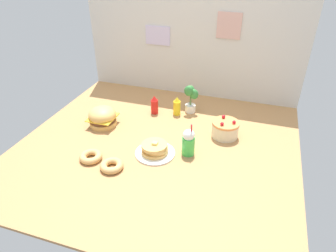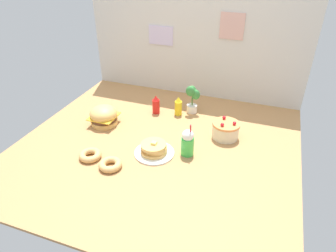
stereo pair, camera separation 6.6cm
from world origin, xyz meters
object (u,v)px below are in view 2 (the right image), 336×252
(donut_pink_glaze, at_px, (90,155))
(ketchup_bottle, at_px, (156,105))
(layer_cake, at_px, (226,130))
(potted_plant, at_px, (192,98))
(pancake_stack, at_px, (154,149))
(mustard_bottle, at_px, (178,106))
(burger, at_px, (104,116))
(donut_chocolate, at_px, (110,164))
(cream_soda_cup, at_px, (188,143))

(donut_pink_glaze, bearing_deg, ketchup_bottle, 75.95)
(layer_cake, relative_size, potted_plant, 0.82)
(pancake_stack, distance_m, mustard_bottle, 0.65)
(pancake_stack, bearing_deg, potted_plant, 83.16)
(burger, xyz_separation_m, mustard_bottle, (0.57, 0.39, 0.00))
(layer_cake, height_order, potted_plant, potted_plant)
(mustard_bottle, height_order, donut_pink_glaze, mustard_bottle)
(pancake_stack, height_order, layer_cake, layer_cake)
(burger, relative_size, donut_pink_glaze, 1.43)
(mustard_bottle, height_order, potted_plant, potted_plant)
(donut_chocolate, bearing_deg, potted_plant, 72.12)
(pancake_stack, relative_size, donut_chocolate, 1.83)
(layer_cake, bearing_deg, donut_chocolate, -136.11)
(mustard_bottle, relative_size, donut_pink_glaze, 1.08)
(burger, bearing_deg, pancake_stack, -24.03)
(pancake_stack, xyz_separation_m, mustard_bottle, (-0.02, 0.65, 0.05))
(ketchup_bottle, relative_size, cream_soda_cup, 0.67)
(pancake_stack, bearing_deg, ketchup_bottle, 110.44)
(mustard_bottle, xyz_separation_m, cream_soda_cup, (0.26, -0.57, 0.02))
(ketchup_bottle, distance_m, donut_chocolate, 0.87)
(ketchup_bottle, bearing_deg, donut_chocolate, -90.55)
(mustard_bottle, bearing_deg, potted_plant, 40.03)
(pancake_stack, height_order, cream_soda_cup, cream_soda_cup)
(cream_soda_cup, xyz_separation_m, donut_chocolate, (-0.47, -0.34, -0.08))
(pancake_stack, xyz_separation_m, potted_plant, (0.09, 0.74, 0.11))
(donut_pink_glaze, distance_m, donut_chocolate, 0.20)
(cream_soda_cup, relative_size, potted_plant, 0.98)
(burger, height_order, pancake_stack, burger)
(mustard_bottle, distance_m, donut_chocolate, 0.94)
(burger, bearing_deg, potted_plant, 35.27)
(pancake_stack, relative_size, mustard_bottle, 1.70)
(burger, distance_m, layer_cake, 1.07)
(cream_soda_cup, bearing_deg, donut_chocolate, -144.07)
(donut_chocolate, xyz_separation_m, potted_plant, (0.32, 1.00, 0.12))
(pancake_stack, distance_m, potted_plant, 0.75)
(layer_cake, relative_size, donut_chocolate, 1.34)
(potted_plant, bearing_deg, pancake_stack, -96.84)
(donut_pink_glaze, bearing_deg, layer_cake, 34.93)
(layer_cake, distance_m, potted_plant, 0.51)
(cream_soda_cup, bearing_deg, mustard_bottle, 114.54)
(burger, distance_m, cream_soda_cup, 0.85)
(layer_cake, distance_m, mustard_bottle, 0.54)
(pancake_stack, height_order, ketchup_bottle, ketchup_bottle)
(ketchup_bottle, xyz_separation_m, potted_plant, (0.31, 0.13, 0.06))
(burger, relative_size, pancake_stack, 0.78)
(ketchup_bottle, bearing_deg, layer_cake, -15.53)
(burger, relative_size, layer_cake, 1.06)
(ketchup_bottle, relative_size, donut_pink_glaze, 1.08)
(cream_soda_cup, height_order, potted_plant, potted_plant)
(burger, distance_m, potted_plant, 0.83)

